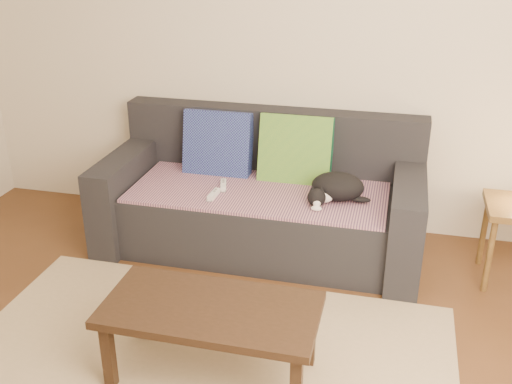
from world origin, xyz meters
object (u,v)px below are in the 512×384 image
cat (336,188)px  wii_remote_a (223,185)px  sofa (262,202)px  wii_remote_b (214,194)px  coffee_table (211,315)px

cat → wii_remote_a: 0.75m
wii_remote_a → sofa: bearing=-82.3°
sofa → wii_remote_b: size_ratio=14.00×
sofa → cat: sofa is taller
sofa → coffee_table: bearing=-86.7°
wii_remote_a → coffee_table: bearing=178.2°
sofa → coffee_table: (0.08, -1.37, 0.04)m
wii_remote_b → sofa: bearing=-40.6°
sofa → wii_remote_a: sofa is taller
wii_remote_a → cat: bearing=-107.8°
sofa → wii_remote_a: 0.30m
wii_remote_b → wii_remote_a: bearing=-2.3°
wii_remote_b → coffee_table: (0.33, -1.11, -0.10)m
coffee_table → wii_remote_b: bearing=106.8°
cat → wii_remote_a: size_ratio=2.73×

